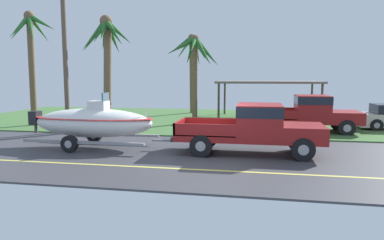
# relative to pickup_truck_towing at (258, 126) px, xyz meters

# --- Properties ---
(ground) EXTENTS (36.00, 22.00, 0.11)m
(ground) POSITION_rel_pickup_truck_towing_xyz_m (-1.59, 7.53, -1.03)
(ground) COLOR #38383D
(pickup_truck_towing) EXTENTS (5.54, 2.04, 1.84)m
(pickup_truck_towing) POSITION_rel_pickup_truck_towing_xyz_m (0.00, 0.00, 0.00)
(pickup_truck_towing) COLOR maroon
(pickup_truck_towing) RESTS_ON ground
(boat_on_trailer) EXTENTS (6.10, 2.29, 2.22)m
(boat_on_trailer) POSITION_rel_pickup_truck_towing_xyz_m (-6.53, 0.00, -0.00)
(boat_on_trailer) COLOR gray
(boat_on_trailer) RESTS_ON ground
(parked_pickup_background) EXTENTS (5.64, 2.09, 1.91)m
(parked_pickup_background) POSITION_rel_pickup_truck_towing_xyz_m (2.65, 5.67, 0.03)
(parked_pickup_background) COLOR maroon
(parked_pickup_background) RESTS_ON ground
(carport_awning) EXTENTS (6.76, 4.64, 2.56)m
(carport_awning) POSITION_rel_pickup_truck_towing_xyz_m (0.64, 11.40, 1.41)
(carport_awning) COLOR #4C4238
(carport_awning) RESTS_ON ground
(palm_tree_near_left) EXTENTS (2.93, 2.74, 6.12)m
(palm_tree_near_left) POSITION_rel_pickup_truck_towing_xyz_m (-8.10, 5.05, 3.48)
(palm_tree_near_left) COLOR brown
(palm_tree_near_left) RESTS_ON ground
(palm_tree_near_right) EXTENTS (3.36, 3.23, 6.08)m
(palm_tree_near_right) POSITION_rel_pickup_truck_towing_xyz_m (-5.16, 13.65, 3.57)
(palm_tree_near_right) COLOR brown
(palm_tree_near_right) RESTS_ON ground
(palm_tree_mid) EXTENTS (3.01, 2.52, 6.53)m
(palm_tree_mid) POSITION_rel_pickup_truck_towing_xyz_m (-12.75, 5.29, 3.66)
(palm_tree_mid) COLOR brown
(palm_tree_mid) RESTS_ON ground
(palm_tree_far_left) EXTENTS (3.48, 3.04, 5.35)m
(palm_tree_far_left) POSITION_rel_pickup_truck_towing_xyz_m (-3.79, 8.08, 3.08)
(palm_tree_far_left) COLOR brown
(palm_tree_far_left) RESTS_ON ground
(utility_pole) EXTENTS (0.24, 1.80, 8.37)m
(utility_pole) POSITION_rel_pickup_truck_towing_xyz_m (-9.77, 3.71, 3.31)
(utility_pole) COLOR brown
(utility_pole) RESTS_ON ground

